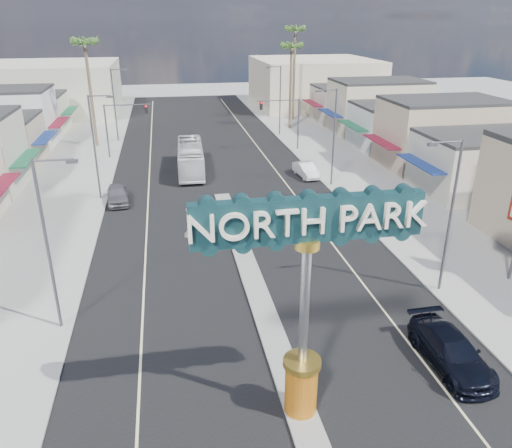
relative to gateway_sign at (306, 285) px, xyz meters
name	(u,v)px	position (x,y,z in m)	size (l,w,h in m)	color
ground	(220,192)	(0.00, 28.02, -5.93)	(160.00, 160.00, 0.00)	gray
road	(220,192)	(0.00, 28.02, -5.92)	(20.00, 120.00, 0.01)	black
median_island	(250,273)	(0.00, 12.02, -5.85)	(1.30, 30.00, 0.16)	gray
sidewalk_left	(61,201)	(-14.00, 28.02, -5.87)	(8.00, 120.00, 0.12)	gray
sidewalk_right	(365,183)	(14.00, 28.02, -5.87)	(8.00, 120.00, 0.12)	gray
storefront_row_right	(404,122)	(24.00, 41.02, -2.93)	(12.00, 42.00, 6.00)	#B7B29E
backdrop_far_left	(54,88)	(-22.00, 73.02, -1.93)	(20.00, 20.00, 8.00)	#B7B29E
backdrop_far_right	(313,82)	(22.00, 73.02, -1.93)	(20.00, 20.00, 8.00)	beige
gateway_sign	(306,285)	(0.00, 0.00, 0.00)	(8.20, 1.50, 9.15)	#C34F0F
traffic_signal_left	(122,120)	(-9.18, 42.02, -1.65)	(5.09, 0.45, 6.00)	#47474C
traffic_signal_right	(284,114)	(9.18, 42.02, -1.65)	(5.09, 0.45, 6.00)	#47474C
streetlight_l_near	(50,238)	(-10.43, 8.02, -0.86)	(2.03, 0.22, 9.00)	#47474C
streetlight_l_mid	(96,142)	(-10.43, 28.02, -0.86)	(2.03, 0.22, 9.00)	#47474C
streetlight_l_far	(115,102)	(-10.43, 50.02, -0.86)	(2.03, 0.22, 9.00)	#47474C
streetlight_r_near	(449,210)	(10.43, 8.02, -0.86)	(2.03, 0.22, 9.00)	#47474C
streetlight_r_mid	(332,133)	(10.43, 28.02, -0.86)	(2.03, 0.22, 9.00)	#47474C
streetlight_r_far	(279,97)	(10.43, 50.02, -0.86)	(2.03, 0.22, 9.00)	#47474C
palm_left_far	(85,48)	(-13.00, 48.02, 5.57)	(2.60, 2.60, 13.10)	brown
palm_right_mid	(292,50)	(13.00, 54.02, 4.67)	(2.60, 2.60, 12.10)	brown
palm_right_far	(295,35)	(15.00, 60.02, 6.46)	(2.60, 2.60, 14.10)	brown
suv_right	(451,351)	(7.55, 1.66, -5.16)	(2.16, 5.31, 1.54)	black
car_parked_left	(118,194)	(-9.00, 26.76, -5.17)	(1.79, 4.45, 1.52)	slate
car_parked_right	(306,170)	(9.00, 31.22, -5.23)	(1.47, 4.21, 1.39)	white
city_bus	(190,158)	(-2.23, 35.09, -4.45)	(2.48, 10.59, 2.95)	silver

